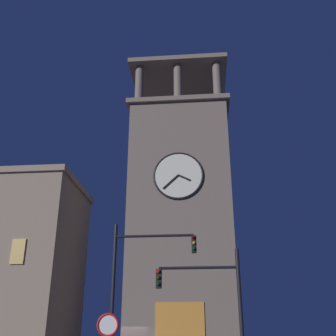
{
  "coord_description": "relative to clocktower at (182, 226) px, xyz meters",
  "views": [
    {
      "loc": [
        -5.11,
        28.54,
        1.66
      ],
      "look_at": [
        -2.2,
        -4.24,
        15.48
      ],
      "focal_mm": 44.03,
      "sensor_mm": 36.0,
      "label": 1
    }
  ],
  "objects": [
    {
      "name": "traffic_signal_near",
      "position": [
        1.22,
        14.23,
        -5.96
      ],
      "size": [
        3.81,
        0.41,
        6.68
      ],
      "color": "black",
      "rests_on": "ground_plane"
    },
    {
      "name": "no_horn_sign",
      "position": [
        1.63,
        17.95,
        -8.34
      ],
      "size": [
        0.78,
        0.14,
        2.55
      ],
      "color": "black",
      "rests_on": "ground_plane"
    },
    {
      "name": "clocktower",
      "position": [
        0.0,
        0.0,
        0.0
      ],
      "size": [
        8.35,
        9.34,
        26.92
      ],
      "color": "#75665B",
      "rests_on": "ground_plane"
    },
    {
      "name": "traffic_signal_mid",
      "position": [
        -1.93,
        15.54,
        -7.01
      ],
      "size": [
        3.42,
        0.41,
        5.18
      ],
      "color": "black",
      "rests_on": "ground_plane"
    }
  ]
}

